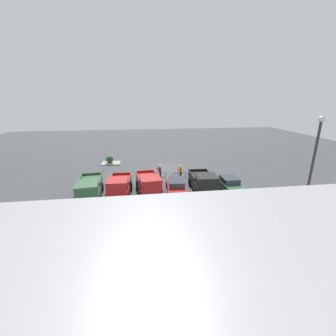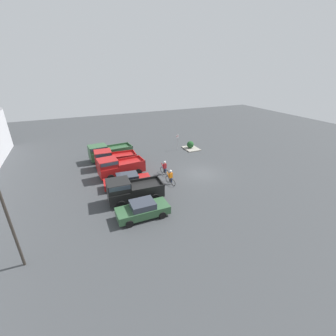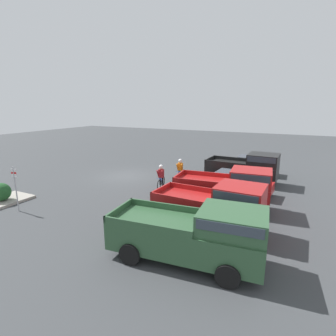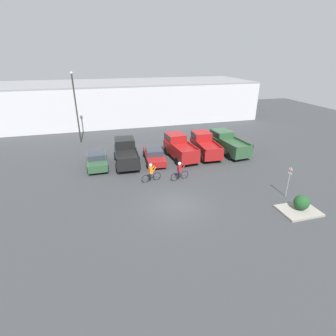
% 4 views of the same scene
% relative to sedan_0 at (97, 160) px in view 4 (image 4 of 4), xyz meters
% --- Properties ---
extents(ground_plane, '(80.00, 80.00, 0.00)m').
position_rel_sedan_0_xyz_m(ground_plane, '(5.27, -8.78, -0.72)').
color(ground_plane, '#383A3D').
extents(warehouse_building, '(40.80, 12.69, 5.93)m').
position_rel_sedan_0_xyz_m(warehouse_building, '(5.27, 19.56, 2.24)').
color(warehouse_building, silver).
rests_on(warehouse_building, ground_plane).
extents(sedan_0, '(1.97, 4.32, 1.45)m').
position_rel_sedan_0_xyz_m(sedan_0, '(0.00, 0.00, 0.00)').
color(sedan_0, '#2D5133').
rests_on(sedan_0, ground_plane).
extents(pickup_truck_0, '(2.46, 5.09, 2.22)m').
position_rel_sedan_0_xyz_m(pickup_truck_0, '(2.82, 0.25, 0.43)').
color(pickup_truck_0, black).
rests_on(pickup_truck_0, ground_plane).
extents(sedan_1, '(2.20, 4.90, 1.38)m').
position_rel_sedan_0_xyz_m(sedan_1, '(5.60, -0.12, -0.03)').
color(sedan_1, maroon).
rests_on(sedan_1, ground_plane).
extents(pickup_truck_1, '(2.56, 5.22, 2.28)m').
position_rel_sedan_0_xyz_m(pickup_truck_1, '(8.36, 0.24, 0.46)').
color(pickup_truck_1, maroon).
rests_on(pickup_truck_1, ground_plane).
extents(pickup_truck_2, '(2.34, 4.96, 2.25)m').
position_rel_sedan_0_xyz_m(pickup_truck_2, '(11.22, 0.35, 0.44)').
color(pickup_truck_2, maroon).
rests_on(pickup_truck_2, ground_plane).
extents(pickup_truck_3, '(2.65, 5.70, 2.15)m').
position_rel_sedan_0_xyz_m(pickup_truck_3, '(13.96, 0.43, 0.40)').
color(pickup_truck_3, '#2D5133').
rests_on(pickup_truck_3, ground_plane).
extents(cyclist_0, '(1.72, 0.53, 1.67)m').
position_rel_sedan_0_xyz_m(cyclist_0, '(6.81, -4.77, 0.13)').
color(cyclist_0, black).
rests_on(cyclist_0, ground_plane).
extents(cyclist_1, '(1.74, 0.53, 1.66)m').
position_rel_sedan_0_xyz_m(cyclist_1, '(4.37, -4.43, 0.13)').
color(cyclist_1, black).
rests_on(cyclist_1, ground_plane).
extents(fire_lane_sign, '(0.10, 0.30, 2.45)m').
position_rel_sedan_0_xyz_m(fire_lane_sign, '(13.81, -9.74, 0.76)').
color(fire_lane_sign, '#9E9EA3').
rests_on(fire_lane_sign, ground_plane).
extents(lamppost, '(0.36, 0.36, 8.25)m').
position_rel_sedan_0_xyz_m(lamppost, '(-1.79, 8.37, 4.01)').
color(lamppost, '#2D2823').
rests_on(lamppost, ground_plane).
extents(curb_island, '(2.63, 2.01, 0.15)m').
position_rel_sedan_0_xyz_m(curb_island, '(13.28, -11.80, -0.65)').
color(curb_island, gray).
rests_on(curb_island, ground_plane).
extents(shrub, '(1.04, 1.04, 1.04)m').
position_rel_sedan_0_xyz_m(shrub, '(13.44, -11.73, -0.05)').
color(shrub, '#1E4C23').
rests_on(shrub, curb_island).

